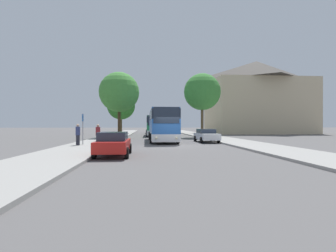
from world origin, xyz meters
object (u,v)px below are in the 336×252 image
(parked_car_right_near, at_px, (206,135))
(tree_right_near, at_px, (202,92))
(tree_left_near, at_px, (119,92))
(bus_rear, at_px, (154,125))
(pedestrian_waiting_near, at_px, (98,135))
(bus_front, at_px, (162,125))
(bus_middle, at_px, (155,125))
(parked_car_left_curb, at_px, (113,143))
(tree_left_far, at_px, (121,106))
(bus_stop_sign, at_px, (83,125))
(pedestrian_waiting_far, at_px, (78,135))

(parked_car_right_near, bearing_deg, tree_right_near, -101.42)
(tree_left_near, bearing_deg, bus_rear, 77.18)
(pedestrian_waiting_near, distance_m, tree_right_near, 20.97)
(bus_front, distance_m, bus_rear, 30.43)
(bus_front, bearing_deg, bus_middle, 90.76)
(parked_car_left_curb, bearing_deg, tree_left_far, 94.69)
(bus_rear, height_order, tree_right_near, tree_right_near)
(bus_rear, distance_m, tree_left_far, 9.81)
(parked_car_right_near, bearing_deg, bus_rear, -83.38)
(bus_middle, xyz_separation_m, bus_stop_sign, (-6.73, -20.66, 0.05))
(parked_car_left_curb, xyz_separation_m, tree_right_near, (9.93, 22.10, 5.86))
(bus_front, xyz_separation_m, bus_rear, (-0.18, 30.43, -0.12))
(parked_car_left_curb, bearing_deg, bus_middle, 83.09)
(bus_front, height_order, bus_middle, bus_front)
(bus_middle, bearing_deg, tree_right_near, -40.53)
(bus_front, xyz_separation_m, parked_car_right_near, (4.51, -1.73, -1.09))
(tree_left_far, bearing_deg, pedestrian_waiting_near, -87.57)
(pedestrian_waiting_far, bearing_deg, bus_rear, -132.18)
(bus_rear, distance_m, tree_right_near, 22.99)
(bus_rear, xyz_separation_m, pedestrian_waiting_near, (-5.36, -37.85, -0.70))
(pedestrian_waiting_near, relative_size, pedestrian_waiting_far, 0.99)
(bus_middle, height_order, pedestrian_waiting_near, bus_middle)
(tree_left_near, bearing_deg, bus_middle, 55.78)
(parked_car_right_near, xyz_separation_m, bus_stop_sign, (-11.61, -4.15, 1.04))
(pedestrian_waiting_far, xyz_separation_m, tree_left_near, (1.82, 14.15, 5.21))
(pedestrian_waiting_far, distance_m, tree_left_near, 15.19)
(bus_stop_sign, relative_size, pedestrian_waiting_far, 1.51)
(bus_middle, distance_m, tree_left_far, 12.36)
(bus_rear, bearing_deg, parked_car_left_curb, -93.17)
(pedestrian_waiting_far, relative_size, tree_right_near, 0.19)
(bus_rear, distance_m, parked_car_left_curb, 43.75)
(bus_front, height_order, parked_car_left_curb, bus_front)
(bus_stop_sign, bearing_deg, bus_rear, 79.22)
(bus_middle, distance_m, parked_car_right_near, 17.24)
(bus_rear, distance_m, bus_stop_sign, 36.97)
(bus_stop_sign, xyz_separation_m, tree_right_near, (13.44, 14.82, 4.83))
(bus_middle, distance_m, bus_rear, 15.66)
(bus_stop_sign, bearing_deg, bus_front, 39.64)
(bus_stop_sign, height_order, tree_left_far, tree_left_far)
(bus_middle, relative_size, pedestrian_waiting_near, 6.79)
(parked_car_left_curb, distance_m, tree_left_near, 21.28)
(parked_car_right_near, height_order, tree_left_far, tree_left_far)
(parked_car_right_near, height_order, tree_left_near, tree_left_near)
(tree_left_far, bearing_deg, tree_left_near, -85.15)
(bus_stop_sign, distance_m, tree_left_near, 14.03)
(bus_front, relative_size, parked_car_left_curb, 2.64)
(parked_car_right_near, bearing_deg, pedestrian_waiting_near, 27.78)
(bus_front, xyz_separation_m, tree_left_near, (-5.44, 7.31, 4.41))
(bus_stop_sign, distance_m, tree_left_far, 30.62)
(bus_front, bearing_deg, tree_right_near, 53.98)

